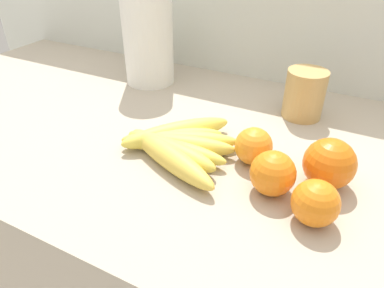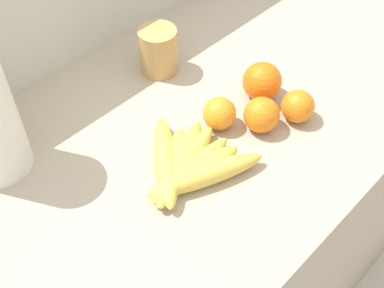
% 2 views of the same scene
% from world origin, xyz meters
% --- Properties ---
extents(counter, '(1.53, 0.65, 0.94)m').
position_xyz_m(counter, '(0.00, 0.00, 0.47)').
color(counter, '#ADA08C').
rests_on(counter, ground).
extents(wall_back, '(1.93, 0.06, 1.30)m').
position_xyz_m(wall_back, '(0.00, 0.36, 0.65)').
color(wall_back, silver).
rests_on(wall_back, ground).
extents(banana_bunch, '(0.22, 0.23, 0.04)m').
position_xyz_m(banana_bunch, '(-0.01, -0.07, 0.96)').
color(banana_bunch, '#E6C34C').
rests_on(banana_bunch, counter).
extents(orange_center, '(0.08, 0.08, 0.08)m').
position_xyz_m(orange_center, '(0.24, -0.04, 0.98)').
color(orange_center, orange).
rests_on(orange_center, counter).
extents(orange_front, '(0.07, 0.07, 0.07)m').
position_xyz_m(orange_front, '(0.17, -0.10, 0.98)').
color(orange_front, orange).
rests_on(orange_front, counter).
extents(orange_back_left, '(0.06, 0.06, 0.06)m').
position_xyz_m(orange_back_left, '(0.12, -0.03, 0.97)').
color(orange_back_left, orange).
rests_on(orange_back_left, counter).
extents(orange_back_right, '(0.06, 0.06, 0.06)m').
position_xyz_m(orange_back_right, '(0.24, -0.13, 0.98)').
color(orange_back_right, orange).
rests_on(orange_back_right, counter).
extents(mug, '(0.08, 0.08, 0.10)m').
position_xyz_m(mug, '(0.16, 0.17, 0.99)').
color(mug, tan).
rests_on(mug, counter).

